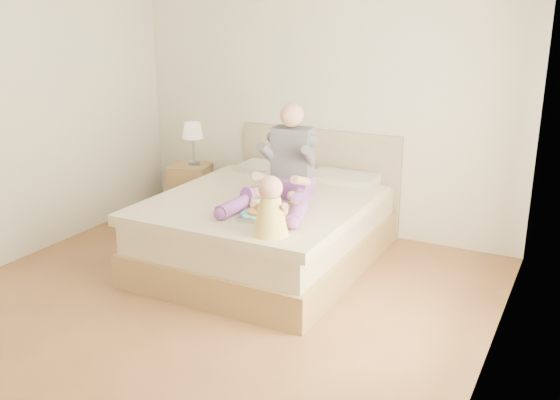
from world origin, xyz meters
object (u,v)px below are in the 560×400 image
at_px(baby, 271,211).
at_px(tray, 270,213).
at_px(adult, 286,173).
at_px(bed, 272,225).
at_px(nightstand, 191,188).

bearing_deg(baby, tray, 105.25).
relative_size(adult, tray, 1.95).
height_order(bed, tray, bed).
bearing_deg(baby, bed, 104.02).
relative_size(nightstand, adult, 0.50).
distance_m(bed, tray, 0.72).
height_order(nightstand, adult, adult).
distance_m(adult, tray, 0.49).
bearing_deg(nightstand, baby, -57.01).
bearing_deg(adult, tray, -85.53).
bearing_deg(baby, nightstand, 124.65).
xyz_separation_m(nightstand, tray, (1.73, -1.37, 0.38)).
bearing_deg(tray, nightstand, 127.10).
height_order(nightstand, tray, tray).
bearing_deg(adult, nightstand, 143.12).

